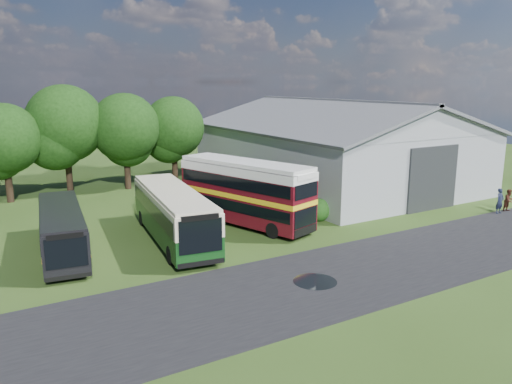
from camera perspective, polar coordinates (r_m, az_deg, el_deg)
ground at (r=28.57m, az=5.51°, el=-7.59°), size 120.00×120.00×0.00m
asphalt_road at (r=28.29m, az=14.12°, el=-8.14°), size 60.00×8.00×0.02m
puddle at (r=25.50m, az=6.76°, el=-10.16°), size 2.20×2.20×0.01m
storage_shed at (r=49.01m, az=8.86°, el=5.75°), size 18.80×24.80×8.15m
tree_left_b at (r=45.43m, az=-26.84°, el=5.42°), size 5.78×5.78×8.16m
tree_mid at (r=47.22m, az=-20.99°, el=7.29°), size 6.80×6.80×9.60m
tree_right_a at (r=47.39m, az=-14.74°, el=7.11°), size 6.26×6.26×8.83m
tree_right_b at (r=49.76m, az=-9.41°, el=7.30°), size 5.98×5.98×8.45m
shrub_front at (r=36.35m, az=7.11°, el=-3.23°), size 1.70×1.70×1.70m
shrub_mid at (r=37.89m, az=5.27°, el=-2.53°), size 1.60×1.60×1.60m
shrub_back at (r=39.47m, az=3.57°, el=-1.89°), size 1.80×1.80×1.80m
bus_green_single at (r=31.56m, az=-9.44°, el=-2.48°), size 4.21×12.01×3.24m
bus_maroon_double at (r=34.55m, az=-1.25°, el=-0.13°), size 5.69×10.76×4.49m
bus_dark_single at (r=30.85m, az=-21.30°, el=-4.05°), size 3.52×10.11×2.73m
visitor_a at (r=41.93m, az=26.10°, el=-0.96°), size 0.70×0.46×1.92m
visitor_b at (r=42.96m, az=26.92°, el=-0.88°), size 0.87×0.69×1.72m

